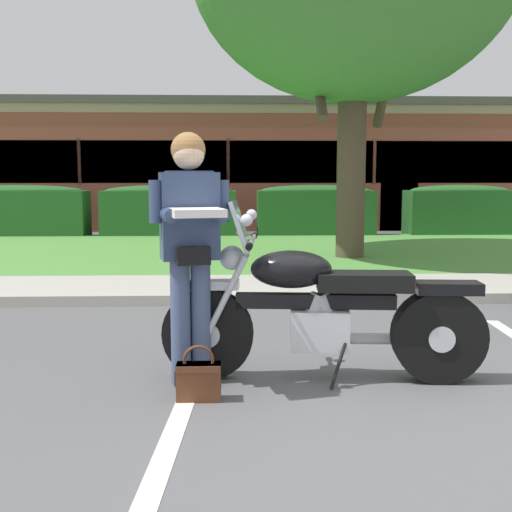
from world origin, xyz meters
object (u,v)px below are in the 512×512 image
(motorcycle, at_px, (334,311))
(brick_building, at_px, (230,168))
(handbag, at_px, (199,378))
(hedge_left, at_px, (21,210))
(hedge_center_left, at_px, (169,210))
(hedge_center_right, at_px, (315,209))
(hedge_right, at_px, (459,209))
(rider_person, at_px, (190,238))

(motorcycle, distance_m, brick_building, 17.37)
(handbag, relative_size, hedge_left, 0.12)
(hedge_center_left, relative_size, brick_building, 0.14)
(hedge_center_left, xyz_separation_m, hedge_center_right, (3.52, 0.00, -0.00))
(hedge_right, bearing_deg, rider_person, -118.34)
(hedge_center_left, height_order, brick_building, brick_building)
(rider_person, xyz_separation_m, hedge_left, (-4.77, 10.71, -0.36))
(rider_person, relative_size, hedge_center_left, 0.53)
(hedge_center_right, xyz_separation_m, hedge_right, (3.52, 0.00, 0.00))
(rider_person, xyz_separation_m, hedge_center_left, (-1.25, 10.71, -0.36))
(hedge_left, bearing_deg, motorcycle, -61.66)
(motorcycle, height_order, rider_person, rider_person)
(rider_person, relative_size, hedge_left, 0.54)
(hedge_center_left, bearing_deg, rider_person, -83.32)
(rider_person, height_order, hedge_center_left, rider_person)
(hedge_center_left, bearing_deg, hedge_center_right, 0.00)
(hedge_right, height_order, brick_building, brick_building)
(brick_building, bearing_deg, hedge_right, -49.70)
(rider_person, relative_size, handbag, 4.74)
(hedge_center_left, bearing_deg, hedge_left, 180.00)
(handbag, relative_size, hedge_center_left, 0.11)
(hedge_right, bearing_deg, handbag, -117.36)
(hedge_center_right, bearing_deg, rider_person, -101.92)
(hedge_left, bearing_deg, hedge_right, 0.00)
(brick_building, bearing_deg, hedge_center_right, -72.35)
(hedge_right, bearing_deg, brick_building, 130.30)
(motorcycle, height_order, hedge_left, motorcycle)
(hedge_right, bearing_deg, hedge_center_right, 180.00)
(hedge_left, bearing_deg, hedge_center_right, 0.00)
(hedge_center_right, distance_m, brick_building, 7.05)
(motorcycle, relative_size, rider_person, 1.32)
(rider_person, xyz_separation_m, handbag, (0.07, -0.33, -0.86))
(motorcycle, distance_m, hedge_right, 11.70)
(hedge_left, height_order, hedge_center_right, same)
(motorcycle, distance_m, hedge_center_left, 10.90)
(brick_building, bearing_deg, hedge_left, -126.55)
(hedge_center_left, height_order, hedge_center_right, same)
(motorcycle, xyz_separation_m, rider_person, (-0.98, -0.04, 0.52))
(brick_building, bearing_deg, hedge_center_left, -101.94)
(motorcycle, distance_m, handbag, 1.05)
(handbag, relative_size, hedge_center_right, 0.13)
(motorcycle, height_order, hedge_right, motorcycle)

